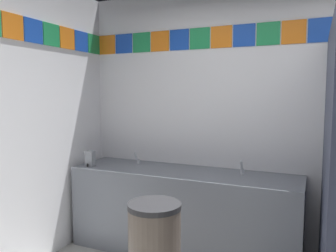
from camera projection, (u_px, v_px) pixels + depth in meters
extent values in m
cube|color=silver|center=(278.00, 122.00, 3.18)|extent=(4.01, 0.08, 2.63)
cube|color=orange|center=(107.00, 45.00, 3.82)|extent=(0.21, 0.01, 0.21)
cube|color=#1947B7|center=(124.00, 44.00, 3.73)|extent=(0.21, 0.01, 0.21)
cube|color=#1E8C4C|center=(141.00, 42.00, 3.64)|extent=(0.21, 0.01, 0.21)
cube|color=orange|center=(160.00, 41.00, 3.55)|extent=(0.21, 0.01, 0.21)
cube|color=#1947B7|center=(179.00, 40.00, 3.46)|extent=(0.21, 0.01, 0.21)
cube|color=#1E8C4C|center=(200.00, 38.00, 3.37)|extent=(0.21, 0.01, 0.21)
cube|color=orange|center=(221.00, 37.00, 3.28)|extent=(0.21, 0.01, 0.21)
cube|color=#1947B7|center=(244.00, 35.00, 3.20)|extent=(0.21, 0.01, 0.21)
cube|color=#1E8C4C|center=(268.00, 34.00, 3.11)|extent=(0.21, 0.01, 0.21)
cube|color=orange|center=(294.00, 32.00, 3.02)|extent=(0.21, 0.01, 0.21)
cube|color=#1947B7|center=(321.00, 30.00, 2.93)|extent=(0.21, 0.01, 0.21)
cube|color=orange|center=(13.00, 26.00, 2.76)|extent=(0.01, 0.21, 0.21)
cube|color=#1947B7|center=(33.00, 31.00, 2.97)|extent=(0.01, 0.21, 0.21)
cube|color=#1E8C4C|center=(51.00, 35.00, 3.17)|extent=(0.01, 0.21, 0.21)
cube|color=orange|center=(67.00, 38.00, 3.37)|extent=(0.01, 0.21, 0.21)
cube|color=#1947B7|center=(81.00, 41.00, 3.57)|extent=(0.01, 0.21, 0.21)
cube|color=#1E8C4C|center=(94.00, 44.00, 3.77)|extent=(0.01, 0.21, 0.21)
cube|color=slate|center=(183.00, 212.00, 3.30)|extent=(2.22, 0.60, 0.82)
cube|color=slate|center=(193.00, 169.00, 3.52)|extent=(2.22, 0.03, 0.08)
cylinder|color=white|center=(132.00, 172.00, 3.46)|extent=(0.34, 0.34, 0.10)
cylinder|color=white|center=(239.00, 184.00, 3.01)|extent=(0.34, 0.34, 0.10)
cylinder|color=silver|center=(138.00, 162.00, 3.58)|extent=(0.04, 0.04, 0.05)
cylinder|color=silver|center=(136.00, 156.00, 3.53)|extent=(0.02, 0.06, 0.09)
cylinder|color=silver|center=(242.00, 172.00, 3.13)|extent=(0.04, 0.04, 0.05)
cylinder|color=silver|center=(241.00, 165.00, 3.08)|extent=(0.02, 0.06, 0.09)
cube|color=gray|center=(90.00, 159.00, 3.47)|extent=(0.09, 0.07, 0.16)
cylinder|color=black|center=(88.00, 165.00, 3.44)|extent=(0.02, 0.02, 0.03)
cube|color=#33384C|center=(327.00, 174.00, 2.31)|extent=(0.04, 1.52, 2.05)
cylinder|color=#262628|center=(154.00, 206.00, 2.47)|extent=(0.40, 0.40, 0.04)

